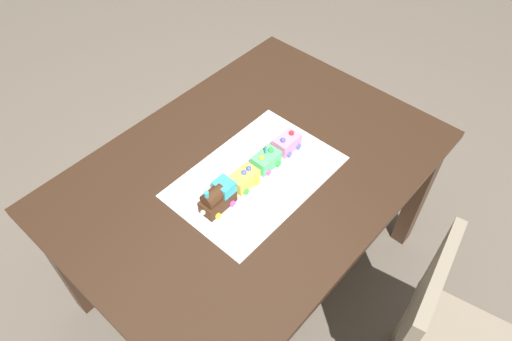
# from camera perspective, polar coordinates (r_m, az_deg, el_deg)

# --- Properties ---
(ground_plane) EXTENTS (8.00, 8.00, 0.00)m
(ground_plane) POSITION_cam_1_polar(r_m,az_deg,el_deg) (2.31, -0.44, -11.88)
(ground_plane) COLOR #6B6054
(dining_table) EXTENTS (1.40, 1.00, 0.74)m
(dining_table) POSITION_cam_1_polar(r_m,az_deg,el_deg) (1.79, -0.56, -1.96)
(dining_table) COLOR #382316
(dining_table) RESTS_ON ground
(cake_board) EXTENTS (0.60, 0.40, 0.00)m
(cake_board) POSITION_cam_1_polar(r_m,az_deg,el_deg) (1.68, 0.00, -0.72)
(cake_board) COLOR silver
(cake_board) RESTS_ON dining_table
(cake_locomotive) EXTENTS (0.14, 0.08, 0.12)m
(cake_locomotive) POSITION_cam_1_polar(r_m,az_deg,el_deg) (1.56, -4.71, -3.28)
(cake_locomotive) COLOR #472816
(cake_locomotive) RESTS_ON cake_board
(cake_car_tanker_lemon) EXTENTS (0.10, 0.08, 0.07)m
(cake_car_tanker_lemon) POSITION_cam_1_polar(r_m,az_deg,el_deg) (1.63, -1.46, -1.00)
(cake_car_tanker_lemon) COLOR #F4E04C
(cake_car_tanker_lemon) RESTS_ON cake_board
(cake_car_flatbed_mint_green) EXTENTS (0.10, 0.08, 0.07)m
(cake_car_flatbed_mint_green) POSITION_cam_1_polar(r_m,az_deg,el_deg) (1.69, 1.25, 1.28)
(cake_car_flatbed_mint_green) COLOR #59CC7A
(cake_car_flatbed_mint_green) RESTS_ON cake_board
(cake_car_gondola_bubblegum) EXTENTS (0.10, 0.08, 0.07)m
(cake_car_gondola_bubblegum) POSITION_cam_1_polar(r_m,az_deg,el_deg) (1.75, 3.79, 3.40)
(cake_car_gondola_bubblegum) COLOR pink
(cake_car_gondola_bubblegum) RESTS_ON cake_board
(birthday_candle) EXTENTS (0.01, 0.01, 0.05)m
(birthday_candle) POSITION_cam_1_polar(r_m,az_deg,el_deg) (1.64, 1.27, 2.81)
(birthday_candle) COLOR #4CA5E5
(birthday_candle) RESTS_ON cake_car_flatbed_mint_green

